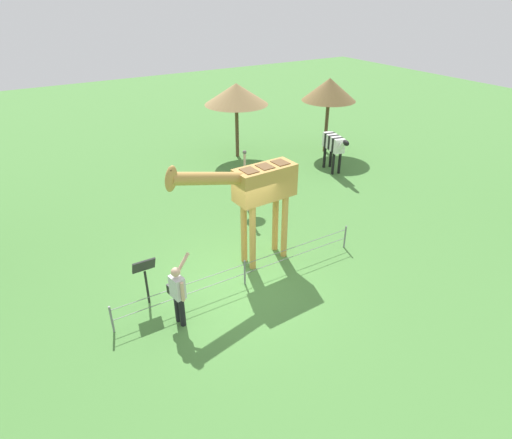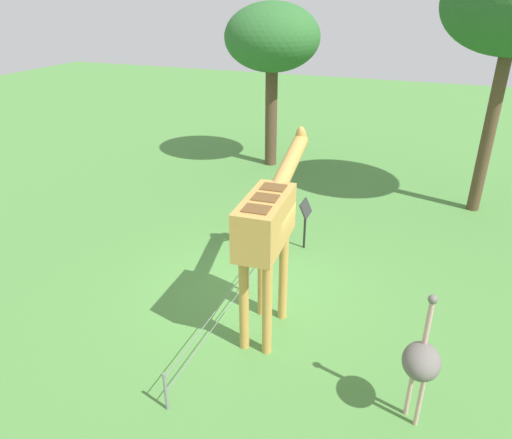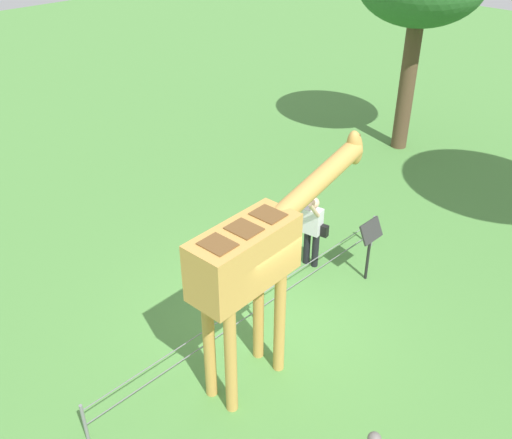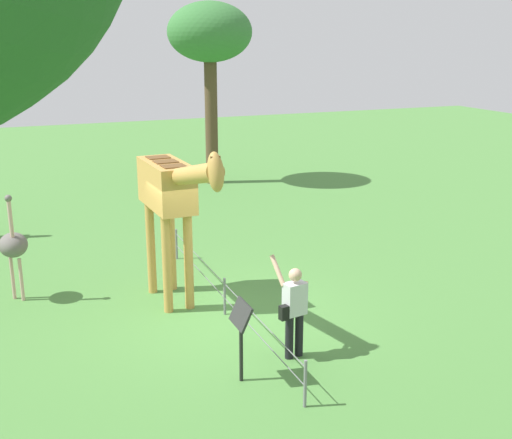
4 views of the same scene
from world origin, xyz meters
The scene contains 7 objects.
ground_plane centered at (0.00, 0.00, 0.00)m, with size 60.00×60.00×0.00m, color #4C843D.
giraffe centered at (-0.81, -0.69, 2.29)m, with size 3.72×0.79×3.52m.
visitor centered at (2.05, 0.59, 0.90)m, with size 0.62×0.57×1.73m.
ostrich centered at (-2.29, -3.60, 1.18)m, with size 0.70×0.56×2.25m.
tree_northeast centered at (8.47, 2.56, 4.57)m, with size 3.36×3.36×5.82m.
info_sign centered at (2.45, -0.51, 0.95)m, with size 0.56×0.21×1.32m.
wire_fence centered at (0.00, 0.09, 0.40)m, with size 7.05×0.05×0.75m.
Camera 2 is at (-8.16, -3.25, 6.09)m, focal length 33.18 mm.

